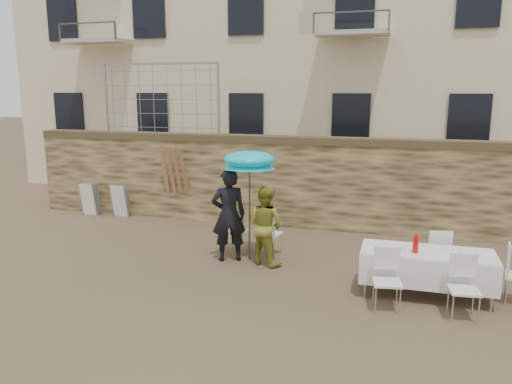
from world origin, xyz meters
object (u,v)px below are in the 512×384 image
(banquet_table, at_px, (428,254))
(soda_bottle, at_px, (416,245))
(man_suit, at_px, (229,215))
(table_chair_front_left, at_px, (387,281))
(couple_chair_left, at_px, (238,230))
(table_chair_back, at_px, (437,254))
(umbrella, at_px, (249,163))
(chair_stack_left, at_px, (93,198))
(couple_chair_right, at_px, (270,232))
(chair_stack_right, at_px, (122,200))
(table_chair_front_right, at_px, (464,289))
(woman_dress, at_px, (265,225))

(banquet_table, bearing_deg, soda_bottle, -143.13)
(man_suit, distance_m, table_chair_front_left, 3.48)
(soda_bottle, bearing_deg, couple_chair_left, 157.33)
(table_chair_back, bearing_deg, umbrella, -12.70)
(banquet_table, xyz_separation_m, table_chair_front_left, (-0.60, -0.75, -0.25))
(couple_chair_left, bearing_deg, chair_stack_left, -21.93)
(umbrella, distance_m, couple_chair_right, 1.59)
(soda_bottle, bearing_deg, man_suit, 165.39)
(man_suit, bearing_deg, umbrella, 168.06)
(banquet_table, distance_m, soda_bottle, 0.30)
(man_suit, distance_m, banquet_table, 3.78)
(umbrella, bearing_deg, soda_bottle, -18.08)
(banquet_table, xyz_separation_m, chair_stack_right, (-7.62, 3.29, -0.27))
(man_suit, height_order, banquet_table, man_suit)
(table_chair_front_right, bearing_deg, umbrella, 150.46)
(couple_chair_right, bearing_deg, woman_dress, 106.69)
(couple_chair_left, xyz_separation_m, chair_stack_right, (-3.92, 1.97, -0.02))
(table_chair_back, relative_size, chair_stack_right, 1.04)
(man_suit, bearing_deg, woman_dress, 154.03)
(table_chair_front_right, height_order, chair_stack_left, table_chair_front_right)
(couple_chair_right, bearing_deg, chair_stack_left, -8.17)
(banquet_table, xyz_separation_m, soda_bottle, (-0.20, -0.15, 0.17))
(umbrella, distance_m, table_chair_back, 3.81)
(umbrella, xyz_separation_m, chair_stack_right, (-4.32, 2.42, -1.51))
(man_suit, bearing_deg, table_chair_front_left, 128.03)
(couple_chair_left, bearing_deg, soda_bottle, 157.66)
(man_suit, bearing_deg, couple_chair_left, -115.97)
(umbrella, bearing_deg, couple_chair_left, 131.63)
(soda_bottle, bearing_deg, woman_dress, 161.65)
(woman_dress, height_order, table_chair_front_left, woman_dress)
(umbrella, distance_m, soda_bottle, 3.43)
(chair_stack_right, bearing_deg, table_chair_back, -17.63)
(woman_dress, xyz_separation_m, chair_stack_left, (-5.57, 2.52, -0.32))
(man_suit, bearing_deg, chair_stack_left, -53.60)
(umbrella, height_order, table_chair_back, umbrella)
(chair_stack_right, bearing_deg, chair_stack_left, 180.00)
(soda_bottle, distance_m, table_chair_back, 1.11)
(soda_bottle, bearing_deg, table_chair_back, 67.17)
(woman_dress, relative_size, table_chair_front_right, 1.62)
(banquet_table, height_order, chair_stack_left, chair_stack_left)
(man_suit, height_order, couple_chair_right, man_suit)
(soda_bottle, height_order, table_chair_back, soda_bottle)
(table_chair_front_left, relative_size, chair_stack_left, 1.04)
(man_suit, xyz_separation_m, chair_stack_left, (-4.82, 2.52, -0.47))
(couple_chair_right, relative_size, banquet_table, 0.46)
(woman_dress, height_order, chair_stack_left, woman_dress)
(man_suit, bearing_deg, table_chair_back, 154.58)
(couple_chair_left, height_order, chair_stack_right, couple_chair_left)
(couple_chair_right, height_order, chair_stack_left, couple_chair_right)
(umbrella, distance_m, chair_stack_right, 5.18)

